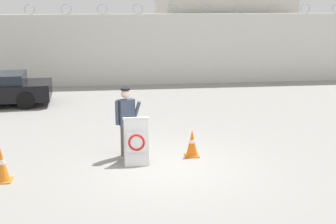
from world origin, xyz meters
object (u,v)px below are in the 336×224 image
(security_guard, at_px, (126,118))
(barricade_sign, at_px, (136,140))
(traffic_cone_near, at_px, (1,164))
(traffic_cone_mid, at_px, (192,143))

(security_guard, bearing_deg, barricade_sign, -102.42)
(barricade_sign, height_order, traffic_cone_near, barricade_sign)
(security_guard, height_order, traffic_cone_near, security_guard)
(traffic_cone_near, distance_m, traffic_cone_mid, 4.67)
(traffic_cone_mid, bearing_deg, security_guard, 169.82)
(traffic_cone_near, xyz_separation_m, traffic_cone_mid, (4.53, 1.15, -0.05))
(traffic_cone_near, relative_size, traffic_cone_mid, 1.15)
(security_guard, height_order, traffic_cone_mid, security_guard)
(barricade_sign, bearing_deg, traffic_cone_mid, 11.58)
(barricade_sign, xyz_separation_m, security_guard, (-0.22, 0.59, 0.43))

